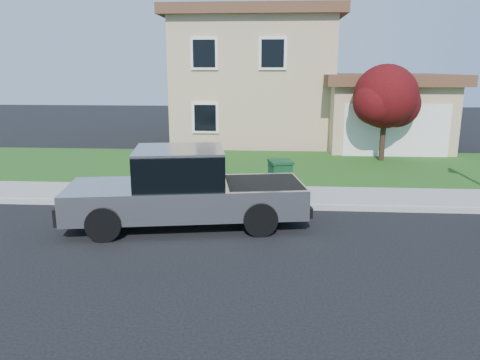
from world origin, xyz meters
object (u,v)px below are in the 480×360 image
at_px(pickup_truck, 185,190).
at_px(woman, 165,182).
at_px(ornamental_tree, 386,99).
at_px(trash_bin, 280,177).

height_order(pickup_truck, woman, pickup_truck).
bearing_deg(ornamental_tree, trash_bin, -126.09).
xyz_separation_m(woman, ornamental_tree, (7.69, 7.34, 1.88)).
bearing_deg(woman, pickup_truck, 107.69).
xyz_separation_m(woman, trash_bin, (3.26, 1.26, -0.09)).
bearing_deg(ornamental_tree, pickup_truck, -128.33).
relative_size(pickup_truck, ornamental_tree, 1.58).
relative_size(woman, ornamental_tree, 0.41).
bearing_deg(trash_bin, ornamental_tree, 38.84).
distance_m(ornamental_tree, trash_bin, 7.78).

